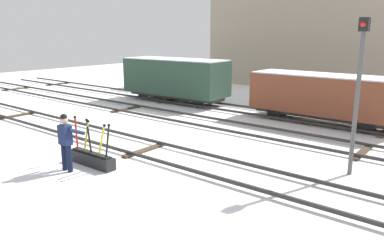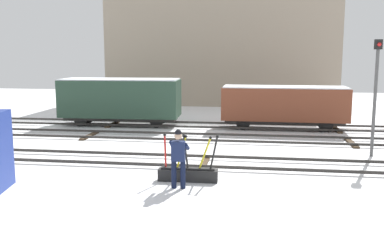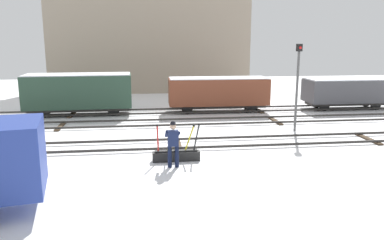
{
  "view_description": "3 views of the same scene",
  "coord_description": "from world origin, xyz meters",
  "px_view_note": "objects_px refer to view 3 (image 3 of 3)",
  "views": [
    {
      "loc": [
        8.84,
        -8.53,
        3.93
      ],
      "look_at": [
        0.76,
        1.6,
        0.91
      ],
      "focal_mm": 34.95,
      "sensor_mm": 36.0,
      "label": 1
    },
    {
      "loc": [
        1.63,
        -14.49,
        3.81
      ],
      "look_at": [
        -0.55,
        0.89,
        1.42
      ],
      "focal_mm": 40.33,
      "sensor_mm": 36.0,
      "label": 2
    },
    {
      "loc": [
        -1.36,
        -15.93,
        4.55
      ],
      "look_at": [
        0.8,
        1.71,
        0.78
      ],
      "focal_mm": 35.75,
      "sensor_mm": 36.0,
      "label": 3
    }
  ],
  "objects_px": {
    "rail_worker": "(173,141)",
    "freight_car_near_switch": "(347,91)",
    "freight_car_far_end": "(79,92)",
    "freight_car_back_track": "(218,92)",
    "signal_post": "(298,79)",
    "switch_lever_frame": "(176,154)"
  },
  "relations": [
    {
      "from": "freight_car_back_track",
      "to": "freight_car_near_switch",
      "type": "distance_m",
      "value": 8.65
    },
    {
      "from": "signal_post",
      "to": "freight_car_far_end",
      "type": "distance_m",
      "value": 12.82
    },
    {
      "from": "freight_car_far_end",
      "to": "freight_car_back_track",
      "type": "distance_m",
      "value": 8.59
    },
    {
      "from": "switch_lever_frame",
      "to": "rail_worker",
      "type": "distance_m",
      "value": 1.02
    },
    {
      "from": "switch_lever_frame",
      "to": "signal_post",
      "type": "distance_m",
      "value": 7.94
    },
    {
      "from": "signal_post",
      "to": "freight_car_near_switch",
      "type": "relative_size",
      "value": 0.79
    },
    {
      "from": "rail_worker",
      "to": "freight_car_near_switch",
      "type": "xyz_separation_m",
      "value": [
        12.29,
        10.44,
        0.23
      ]
    },
    {
      "from": "freight_car_far_end",
      "to": "signal_post",
      "type": "bearing_deg",
      "value": -27.97
    },
    {
      "from": "signal_post",
      "to": "freight_car_back_track",
      "type": "bearing_deg",
      "value": 117.25
    },
    {
      "from": "signal_post",
      "to": "freight_car_far_end",
      "type": "bearing_deg",
      "value": 153.98
    },
    {
      "from": "switch_lever_frame",
      "to": "rail_worker",
      "type": "relative_size",
      "value": 1.07
    },
    {
      "from": "freight_car_far_end",
      "to": "freight_car_back_track",
      "type": "relative_size",
      "value": 1.01
    },
    {
      "from": "rail_worker",
      "to": "freight_car_near_switch",
      "type": "relative_size",
      "value": 0.31
    },
    {
      "from": "switch_lever_frame",
      "to": "rail_worker",
      "type": "xyz_separation_m",
      "value": [
        -0.17,
        -0.71,
        0.71
      ]
    },
    {
      "from": "switch_lever_frame",
      "to": "freight_car_far_end",
      "type": "bearing_deg",
      "value": 116.73
    },
    {
      "from": "switch_lever_frame",
      "to": "freight_car_far_end",
      "type": "height_order",
      "value": "freight_car_far_end"
    },
    {
      "from": "rail_worker",
      "to": "signal_post",
      "type": "relative_size",
      "value": 0.39
    },
    {
      "from": "rail_worker",
      "to": "freight_car_far_end",
      "type": "xyz_separation_m",
      "value": [
        -4.95,
        10.44,
        0.48
      ]
    },
    {
      "from": "signal_post",
      "to": "freight_car_back_track",
      "type": "xyz_separation_m",
      "value": [
        -2.88,
        5.6,
        -1.34
      ]
    },
    {
      "from": "signal_post",
      "to": "freight_car_near_switch",
      "type": "xyz_separation_m",
      "value": [
        5.76,
        5.6,
        -1.43
      ]
    },
    {
      "from": "freight_car_near_switch",
      "to": "signal_post",
      "type": "bearing_deg",
      "value": -135.45
    },
    {
      "from": "signal_post",
      "to": "freight_car_far_end",
      "type": "height_order",
      "value": "signal_post"
    }
  ]
}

